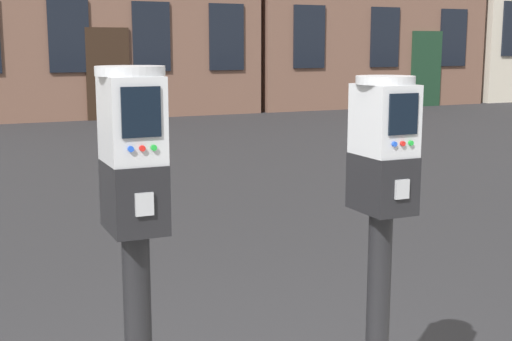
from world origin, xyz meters
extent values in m
cube|color=black|center=(-0.63, -0.23, 1.20)|extent=(0.17, 0.24, 0.22)
cube|color=#A5A8AD|center=(-0.63, -0.35, 1.20)|extent=(0.06, 0.01, 0.07)
cube|color=#B7BABF|center=(-0.63, -0.23, 1.44)|extent=(0.17, 0.23, 0.27)
cube|color=black|center=(-0.63, -0.34, 1.48)|extent=(0.12, 0.01, 0.15)
cylinder|color=blue|center=(-0.66, -0.35, 1.37)|extent=(0.02, 0.01, 0.02)
cylinder|color=red|center=(-0.63, -0.35, 1.37)|extent=(0.02, 0.01, 0.02)
cylinder|color=green|center=(-0.59, -0.35, 1.37)|extent=(0.02, 0.01, 0.02)
cylinder|color=#B7BABF|center=(-0.63, -0.23, 1.59)|extent=(0.22, 0.22, 0.03)
cylinder|color=black|center=(0.32, -0.23, 0.60)|extent=(0.09, 0.09, 0.92)
cube|color=black|center=(0.32, -0.23, 1.17)|extent=(0.17, 0.24, 0.21)
cube|color=#A5A8AD|center=(0.32, -0.35, 1.17)|extent=(0.06, 0.01, 0.07)
cube|color=#B7BABF|center=(0.32, -0.23, 1.40)|extent=(0.17, 0.23, 0.26)
cube|color=black|center=(0.32, -0.34, 1.43)|extent=(0.12, 0.01, 0.15)
cylinder|color=blue|center=(0.28, -0.35, 1.33)|extent=(0.02, 0.01, 0.02)
cylinder|color=red|center=(0.32, -0.35, 1.33)|extent=(0.02, 0.01, 0.02)
cylinder|color=green|center=(0.35, -0.35, 1.33)|extent=(0.02, 0.01, 0.02)
cylinder|color=#B7BABF|center=(0.32, -0.23, 1.55)|extent=(0.22, 0.22, 0.03)
cube|color=black|center=(1.69, 13.83, 1.90)|extent=(0.90, 0.06, 1.60)
cube|color=black|center=(3.58, 13.83, 1.90)|extent=(0.90, 0.06, 1.60)
cube|color=black|center=(5.48, 13.83, 1.90)|extent=(0.90, 0.06, 1.60)
cube|color=black|center=(2.54, 13.83, 1.05)|extent=(1.00, 0.07, 2.10)
cube|color=black|center=(7.79, 13.83, 1.92)|extent=(0.90, 0.06, 1.60)
cube|color=black|center=(10.13, 13.83, 1.92)|extent=(0.90, 0.06, 1.60)
cube|color=black|center=(12.47, 13.83, 1.92)|extent=(0.90, 0.06, 1.60)
cube|color=#193823|center=(11.56, 13.83, 1.05)|extent=(1.00, 0.07, 2.10)
camera|label=1|loc=(-1.19, -2.37, 1.67)|focal=49.47mm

